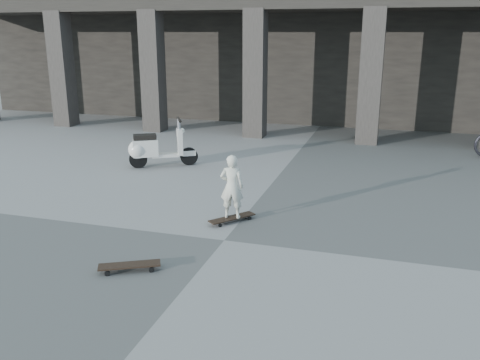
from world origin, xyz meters
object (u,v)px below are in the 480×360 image
(longboard, at_px, (232,218))
(scooter, at_px, (151,148))
(child, at_px, (232,187))
(skateboard_spare, at_px, (130,266))

(longboard, distance_m, scooter, 4.43)
(longboard, relative_size, child, 0.72)
(skateboard_spare, xyz_separation_m, child, (0.82, 2.29, 0.59))
(child, height_order, scooter, child)
(skateboard_spare, relative_size, child, 0.76)
(longboard, bearing_deg, child, 45.94)
(skateboard_spare, bearing_deg, child, 43.03)
(longboard, height_order, skateboard_spare, skateboard_spare)
(longboard, relative_size, scooter, 0.53)
(child, relative_size, scooter, 0.74)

